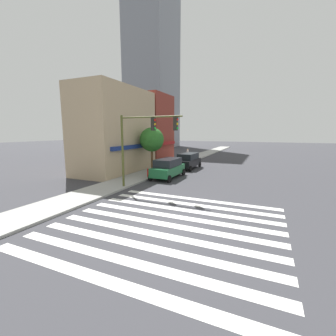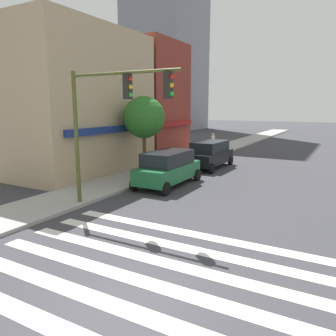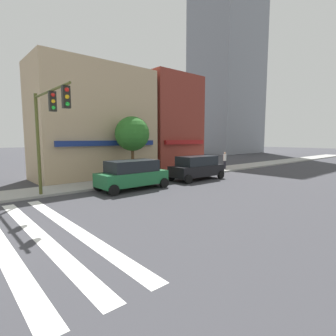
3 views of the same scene
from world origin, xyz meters
The scene contains 11 objects.
ground_plane centered at (0.00, 0.00, 0.00)m, with size 200.00×200.00×0.00m, color #38383D.
sidewalk_left centered at (0.00, 7.50, 0.07)m, with size 120.00×3.00×0.15m.
crosswalk_stripes centered at (0.00, 0.00, 0.00)m, with size 9.87×10.80×0.01m.
storefront_row centered at (14.55, 11.49, 4.76)m, with size 16.32×5.30×9.81m.
tower_distant centered at (51.70, 27.79, 23.81)m, with size 14.67×11.58×47.61m.
traffic_signal centered at (5.37, 4.46, 4.29)m, with size 0.32×5.20×5.87m.
suv_green centered at (10.59, 4.70, 1.03)m, with size 4.71×2.12×1.94m.
suv_black centered at (16.86, 4.70, 1.03)m, with size 4.74×2.12×1.94m.
pedestrian_white_shirt centered at (23.94, 7.20, 1.07)m, with size 0.32×0.32×1.77m.
fire_hydrant centered at (9.56, 6.40, 0.61)m, with size 0.24×0.24×0.84m.
street_tree centered at (12.48, 7.50, 3.72)m, with size 2.67×2.67×4.92m.
Camera 1 is at (-9.67, -4.27, 4.58)m, focal length 24.00 mm.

